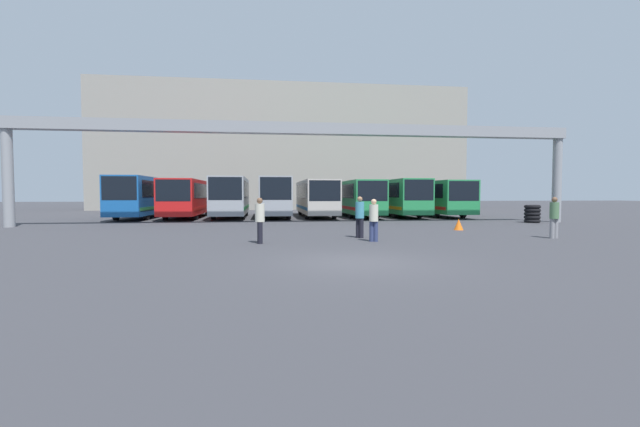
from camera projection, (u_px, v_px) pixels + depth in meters
ground_plane at (356, 263)px, 12.07m from camera, size 200.00×200.00×0.00m
building_backdrop at (283, 151)px, 57.45m from camera, size 46.17×12.00×15.48m
overhead_gantry at (305, 137)px, 26.90m from camera, size 35.27×0.80×6.40m
bus_slot_0 at (143, 195)px, 34.65m from camera, size 2.51×11.70×3.24m
bus_slot_1 at (188, 196)px, 35.06m from camera, size 2.56×11.61×3.03m
bus_slot_2 at (231, 195)px, 35.08m from camera, size 2.54×10.75×3.22m
bus_slot_3 at (274, 195)px, 35.25m from camera, size 2.44×10.19×3.23m
bus_slot_4 at (316, 196)px, 36.20m from camera, size 2.50×11.17×3.02m
bus_slot_5 at (355, 196)px, 37.25m from camera, size 2.46×12.38×3.01m
bus_slot_6 at (394, 196)px, 37.60m from camera, size 2.47×12.18×3.10m
bus_slot_7 at (435, 196)px, 37.59m from camera, size 2.63×11.24×3.01m
pedestrian_near_right at (260, 219)px, 16.69m from camera, size 0.37×0.37×1.80m
pedestrian_mid_right at (554, 216)px, 18.63m from camera, size 0.38×0.38×1.81m
pedestrian_near_left at (374, 219)px, 17.37m from camera, size 0.36×0.36×1.74m
pedestrian_mid_left at (360, 216)px, 18.83m from camera, size 0.38×0.38×1.83m
traffic_cone at (459, 224)px, 22.94m from camera, size 0.49×0.49×0.60m
tire_stack at (532, 214)px, 28.80m from camera, size 1.04×1.04×1.20m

